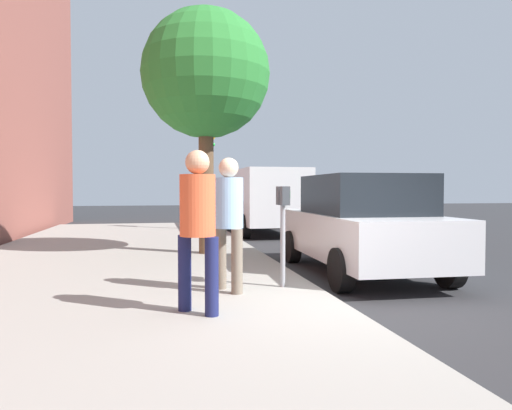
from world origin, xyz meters
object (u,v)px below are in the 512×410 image
Objects in this scene: pedestrian_bystander at (198,217)px; traffic_signal at (207,159)px; parking_meter at (283,215)px; street_tree at (206,75)px; parked_van_far at (263,197)px; pedestrian_at_meter at (229,212)px; parked_sedan_near at (361,224)px.

pedestrian_bystander is 0.50× the size of traffic_signal.
street_tree reaches higher than parking_meter.
parking_meter is 0.27× the size of street_tree.
parked_van_far is at bearing 29.37° from pedestrian_bystander.
parked_van_far is (10.70, -3.12, 0.04)m from pedestrian_bystander.
pedestrian_at_meter reaches higher than parked_sedan_near.
parked_sedan_near is at bearing -4.09° from pedestrian_bystander.
parked_van_far is 1.01× the size of street_tree.
pedestrian_bystander is 5.59m from street_tree.
pedestrian_bystander is at bearing 130.27° from parked_sedan_near.
traffic_signal is at bearing -5.91° from street_tree.
street_tree is 6.20m from traffic_signal.
pedestrian_at_meter is at bearing 178.84° from street_tree.
parked_van_far is 2.34m from traffic_signal.
parking_meter is 0.39× the size of traffic_signal.
parked_van_far is (8.06, -0.00, 0.36)m from parked_sedan_near.
parking_meter is 0.79× the size of pedestrian_at_meter.
parking_meter is 4.66m from street_tree.
pedestrian_at_meter is at bearing 20.06° from pedestrian_bystander.
parked_sedan_near is 4.54m from street_tree.
pedestrian_bystander reaches higher than pedestrian_at_meter.
pedestrian_at_meter is 10.01m from parked_van_far.
traffic_signal is at bearing 39.35° from pedestrian_bystander.
parked_sedan_near is 8.07m from parked_van_far.
traffic_signal is at bearing 13.16° from parked_sedan_near.
pedestrian_bystander is at bearing 173.72° from traffic_signal.
traffic_signal is at bearing 60.98° from pedestrian_at_meter.
street_tree is 1.44× the size of traffic_signal.
pedestrian_bystander reaches higher than parked_sedan_near.
pedestrian_bystander is 0.34× the size of parked_van_far.
traffic_signal is (9.70, 0.08, 1.41)m from parking_meter.
parked_van_far is at bearing -23.52° from street_tree.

